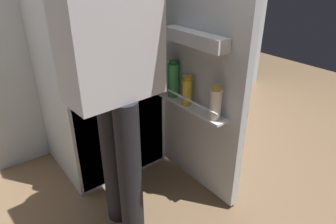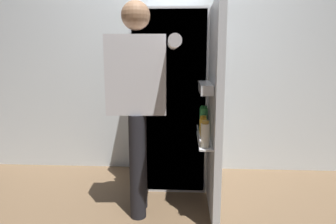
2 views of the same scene
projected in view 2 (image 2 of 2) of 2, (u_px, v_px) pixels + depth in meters
name	position (u px, v px, depth m)	size (l,w,h in m)	color
ground_plane	(167.00, 205.00, 2.48)	(6.62, 6.62, 0.00)	brown
kitchen_wall	(172.00, 56.00, 3.15)	(4.40, 0.10, 2.42)	silver
refrigerator	(173.00, 100.00, 2.82)	(0.71, 1.26, 1.61)	silver
person	(138.00, 92.00, 2.21)	(0.55, 0.72, 1.59)	black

